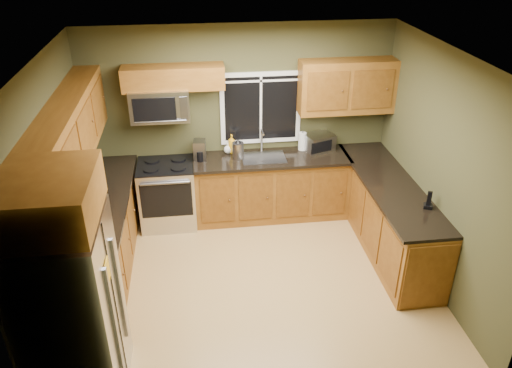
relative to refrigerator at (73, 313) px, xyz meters
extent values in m
plane|color=#AE864C|center=(1.74, 1.30, -0.90)|extent=(4.20, 4.20, 0.00)
plane|color=white|center=(1.74, 1.30, 1.80)|extent=(4.20, 4.20, 0.00)
plane|color=#3D3D21|center=(1.74, 3.10, 0.45)|extent=(4.20, 0.00, 4.20)
plane|color=#3D3D21|center=(1.74, -0.50, 0.45)|extent=(4.20, 0.00, 4.20)
plane|color=#3D3D21|center=(-0.36, 1.30, 0.45)|extent=(0.00, 3.60, 3.60)
plane|color=#3D3D21|center=(3.84, 1.30, 0.45)|extent=(0.00, 3.60, 3.60)
cube|color=white|center=(2.04, 3.09, 0.65)|extent=(1.12, 0.03, 1.02)
cube|color=black|center=(2.04, 3.08, 0.65)|extent=(1.00, 0.01, 0.90)
cube|color=white|center=(2.04, 3.07, 0.65)|extent=(0.03, 0.01, 0.90)
cube|color=white|center=(2.04, 3.07, 1.04)|extent=(1.00, 0.01, 0.03)
cube|color=brown|center=(-0.06, 1.78, -0.45)|extent=(0.60, 2.65, 0.90)
cube|color=black|center=(-0.04, 1.78, 0.02)|extent=(0.65, 2.65, 0.04)
cube|color=brown|center=(2.15, 2.80, -0.45)|extent=(2.17, 0.60, 0.90)
cube|color=black|center=(2.15, 2.78, 0.02)|extent=(2.17, 0.65, 0.04)
cube|color=brown|center=(3.54, 1.85, -0.45)|extent=(0.60, 2.50, 0.90)
cube|color=brown|center=(3.54, 0.59, -0.45)|extent=(0.56, 0.02, 0.82)
cube|color=black|center=(3.51, 1.85, 0.02)|extent=(0.65, 2.50, 0.04)
cube|color=brown|center=(-0.20, 1.78, 0.96)|extent=(0.33, 2.65, 0.72)
cube|color=brown|center=(0.89, 2.94, 1.17)|extent=(1.30, 0.33, 0.30)
cube|color=brown|center=(3.19, 2.94, 0.96)|extent=(1.30, 0.33, 0.72)
cube|color=brown|center=(0.00, 0.00, 1.13)|extent=(0.72, 0.90, 0.38)
cube|color=#B7B7BC|center=(0.00, 0.00, 0.00)|extent=(0.72, 0.90, 1.80)
cube|color=slate|center=(0.37, -0.20, 0.05)|extent=(0.03, 0.04, 1.10)
cube|color=slate|center=(0.37, 0.20, 0.05)|extent=(0.03, 0.04, 1.10)
cube|color=black|center=(0.36, 0.00, 0.00)|extent=(0.01, 0.02, 1.78)
cube|color=#ECA816|center=(0.37, -0.10, 0.50)|extent=(0.01, 0.14, 0.20)
cube|color=#B7B7BC|center=(0.69, 2.78, -0.45)|extent=(0.76, 0.65, 0.90)
cube|color=black|center=(0.69, 2.78, 0.00)|extent=(0.76, 0.64, 0.03)
cube|color=black|center=(0.69, 2.45, -0.35)|extent=(0.68, 0.02, 0.50)
cylinder|color=slate|center=(0.69, 2.43, -0.08)|extent=(0.64, 0.04, 0.04)
cylinder|color=black|center=(0.51, 2.64, 0.03)|extent=(0.20, 0.20, 0.01)
cylinder|color=black|center=(0.87, 2.64, 0.03)|extent=(0.20, 0.20, 0.01)
cylinder|color=black|center=(0.51, 2.92, 0.03)|extent=(0.20, 0.20, 0.01)
cylinder|color=black|center=(0.87, 2.92, 0.03)|extent=(0.20, 0.20, 0.01)
cube|color=#B7B7BC|center=(0.69, 2.91, 0.83)|extent=(0.76, 0.38, 0.42)
cube|color=black|center=(0.63, 2.72, 0.83)|extent=(0.54, 0.01, 0.30)
cube|color=slate|center=(1.00, 2.72, 0.83)|extent=(0.10, 0.01, 0.30)
cylinder|color=slate|center=(0.69, 2.70, 0.67)|extent=(0.66, 0.02, 0.02)
cube|color=slate|center=(2.04, 2.78, 0.03)|extent=(0.60, 0.42, 0.02)
cylinder|color=#B7B7BC|center=(2.04, 2.98, 0.21)|extent=(0.03, 0.03, 0.34)
cylinder|color=#B7B7BC|center=(2.04, 2.90, 0.37)|extent=(0.03, 0.18, 0.03)
cube|color=#B7B7BC|center=(2.85, 2.92, 0.16)|extent=(0.46, 0.40, 0.24)
cube|color=black|center=(2.85, 2.77, 0.16)|extent=(0.31, 0.12, 0.16)
cube|color=slate|center=(1.17, 2.86, 0.17)|extent=(0.18, 0.21, 0.27)
cylinder|color=black|center=(1.17, 2.79, 0.11)|extent=(0.11, 0.11, 0.14)
cylinder|color=#B7B7BC|center=(1.69, 2.81, 0.15)|extent=(0.19, 0.19, 0.23)
cone|color=black|center=(1.69, 2.81, 0.29)|extent=(0.13, 0.13, 0.06)
cylinder|color=white|center=(2.62, 2.98, 0.17)|extent=(0.14, 0.14, 0.26)
cylinder|color=slate|center=(2.62, 2.98, 0.31)|extent=(0.02, 0.02, 0.04)
imported|color=#ECA816|center=(1.62, 3.00, 0.18)|extent=(0.12, 0.12, 0.27)
imported|color=white|center=(1.57, 3.00, 0.12)|extent=(0.15, 0.15, 0.15)
cube|color=black|center=(3.72, 1.22, 0.06)|extent=(0.12, 0.12, 0.04)
cube|color=black|center=(3.72, 1.22, 0.17)|extent=(0.06, 0.05, 0.17)
camera|label=1|loc=(1.14, -3.39, 3.00)|focal=35.00mm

